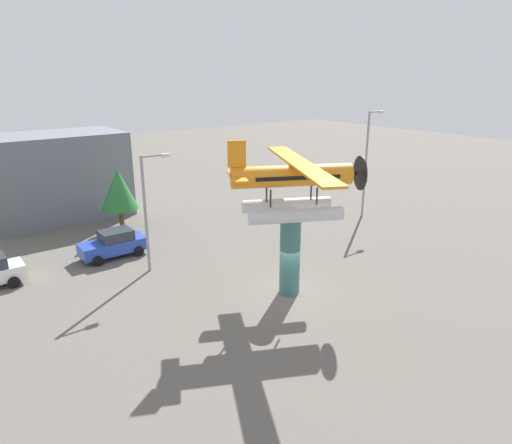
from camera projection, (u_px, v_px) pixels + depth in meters
name	position (u px, v px, depth m)	size (l,w,h in m)	color
ground_plane	(289.00, 292.00, 25.03)	(140.00, 140.00, 0.00)	#605B54
display_pedestal	(290.00, 255.00, 24.35)	(1.10, 1.10, 4.36)	#386B66
floatplane_monument	(294.00, 185.00, 23.17)	(7.13, 9.78, 4.00)	silver
car_mid_blue	(114.00, 244.00, 29.65)	(4.20, 2.02, 1.76)	#2847B7
streetlight_primary	(148.00, 204.00, 26.60)	(1.84, 0.28, 7.05)	gray
streetlight_secondary	(368.00, 157.00, 36.97)	(1.84, 0.28, 8.62)	gray
storefront_building	(58.00, 176.00, 37.18)	(10.43, 6.30, 6.88)	slate
tree_east	(119.00, 189.00, 33.51)	(2.73, 2.73, 4.85)	brown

